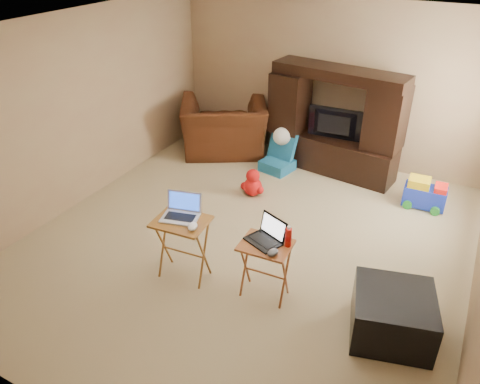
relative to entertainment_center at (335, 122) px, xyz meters
The scene contains 19 objects.
floor 2.46m from the entertainment_center, 96.73° to the right, with size 5.50×5.50×0.00m, color beige.
ceiling 2.88m from the entertainment_center, 96.73° to the right, with size 5.50×5.50×0.00m, color silver.
wall_back 0.68m from the entertainment_center, 121.79° to the left, with size 5.00×5.00×0.00m, color tan.
wall_front 5.09m from the entertainment_center, 93.09° to the right, with size 5.00×5.00×0.00m, color tan.
wall_left 3.64m from the entertainment_center, 140.20° to the right, with size 5.50×5.50×0.00m, color tan.
entertainment_center is the anchor object (origin of this frame).
television 0.06m from the entertainment_center, 90.00° to the right, with size 0.82×0.11×0.47m, color black.
recliner 1.85m from the entertainment_center, behind, with size 1.36×1.19×0.89m, color #421C0E.
child_rocker 0.98m from the entertainment_center, 151.01° to the right, with size 0.44×0.51×0.59m, color #195E89, non-canonical shape.
plush_toy 1.58m from the entertainment_center, 119.71° to the right, with size 0.37×0.31×0.41m, color red, non-canonical shape.
push_toy 1.66m from the entertainment_center, 17.13° to the right, with size 0.56×0.40×0.42m, color #192FCA, non-canonical shape.
ottoman 3.44m from the entertainment_center, 62.10° to the right, with size 0.72×0.72×0.46m, color black.
tray_table_left 3.28m from the entertainment_center, 100.64° to the right, with size 0.55×0.44×0.72m, color #9C6125.
tray_table_right 3.12m from the entertainment_center, 84.23° to the right, with size 0.50×0.40×0.65m, color #AC5629.
laptop_left 3.23m from the entertainment_center, 101.26° to the right, with size 0.38×0.31×0.24m, color silver.
laptop_right 3.06m from the entertainment_center, 84.94° to the right, with size 0.34×0.28×0.24m, color black.
mouse_left 3.29m from the entertainment_center, 97.16° to the right, with size 0.09×0.15×0.06m, color white.
mouse_right 3.22m from the entertainment_center, 82.14° to the right, with size 0.08×0.13×0.05m, color #424348.
water_bottle 3.03m from the entertainment_center, 80.31° to the right, with size 0.06×0.06×0.20m, color red.
Camera 1 is at (2.10, -4.16, 3.39)m, focal length 35.00 mm.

